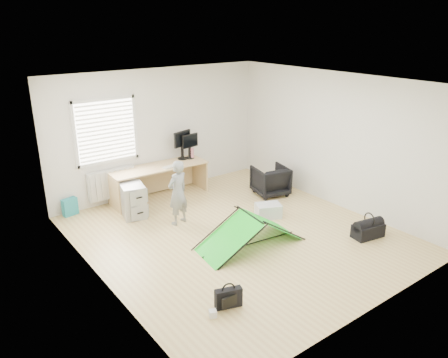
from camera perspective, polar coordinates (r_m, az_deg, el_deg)
ground at (r=7.90m, az=1.75°, el=-7.29°), size 5.50×5.50×0.00m
back_wall at (r=9.59m, az=-8.50°, el=6.13°), size 5.00×0.02×2.70m
window at (r=9.02m, az=-15.16°, el=6.06°), size 1.20×0.06×1.20m
radiator at (r=9.30m, az=-14.45°, el=-0.56°), size 1.00×0.12×0.60m
desk at (r=9.44m, az=-8.45°, el=-0.41°), size 2.12×0.74×0.72m
filing_cabinet at (r=8.68m, az=-11.81°, el=-2.75°), size 0.53×0.64×0.65m
monitor_left at (r=9.68m, az=-5.49°, el=3.95°), size 0.50×0.24×0.47m
monitor_right at (r=9.72m, az=-4.51°, el=3.87°), size 0.44×0.15×0.41m
keyboard at (r=9.26m, az=-6.85°, el=1.67°), size 0.43×0.19×0.02m
thermos at (r=9.75m, az=-4.15°, el=3.38°), size 0.08×0.08×0.23m
office_chair at (r=9.59m, az=6.08°, el=-0.21°), size 0.83×0.85×0.64m
person at (r=8.12m, az=-6.06°, el=-1.79°), size 0.51×0.40×1.24m
kite at (r=7.45m, az=3.38°, el=-6.66°), size 1.91×1.02×0.57m
storage_crate at (r=8.57m, az=5.79°, el=-4.11°), size 0.57×0.50×0.27m
tote_bag at (r=9.10m, az=-19.48°, el=-3.45°), size 0.32×0.19×0.35m
laptop_bag at (r=6.04m, az=0.58°, el=-15.27°), size 0.38×0.22×0.28m
white_box at (r=5.92m, az=-1.48°, el=-17.17°), size 0.13×0.13×0.10m
duffel_bag at (r=8.17m, az=18.28°, el=-6.43°), size 0.60×0.38×0.24m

